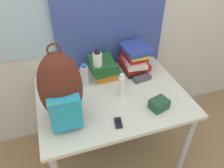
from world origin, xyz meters
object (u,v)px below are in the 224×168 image
object	(u,v)px
sunglasses_case	(142,78)
camera_pouch	(159,104)
book_stack_left	(102,67)
book_stack_center	(134,58)
sunscreen_bottle	(122,86)
backpack	(61,90)
cell_phone	(118,123)
water_bottle	(85,75)
sports_bottle	(98,67)

from	to	relation	value
sunglasses_case	camera_pouch	bearing A→B (deg)	-94.48
book_stack_left	camera_pouch	distance (m)	0.58
book_stack_center	sunscreen_bottle	distance (m)	0.37
book_stack_left	book_stack_center	xyz separation A→B (m)	(0.28, -0.01, 0.04)
backpack	camera_pouch	bearing A→B (deg)	-9.45
book_stack_left	backpack	bearing A→B (deg)	-132.13
cell_phone	sunglasses_case	size ratio (longest dim) A/B	0.60
water_bottle	camera_pouch	xyz separation A→B (m)	(0.43, -0.44, -0.05)
water_bottle	camera_pouch	size ratio (longest dim) A/B	1.27
book_stack_left	sunglasses_case	distance (m)	0.34
backpack	book_stack_left	distance (m)	0.58
sports_bottle	sunglasses_case	bearing A→B (deg)	-18.04
sports_bottle	sunscreen_bottle	xyz separation A→B (m)	(0.12, -0.24, -0.04)
backpack	sunglasses_case	distance (m)	0.74
sports_bottle	book_stack_left	bearing A→B (deg)	50.36
backpack	camera_pouch	world-z (taller)	backpack
backpack	book_stack_center	world-z (taller)	backpack
book_stack_left	book_stack_center	bearing A→B (deg)	-1.28
book_stack_left	camera_pouch	size ratio (longest dim) A/B	1.87
backpack	sunglasses_case	size ratio (longest dim) A/B	3.51
backpack	sunscreen_bottle	world-z (taller)	backpack
backpack	cell_phone	bearing A→B (deg)	-26.45
book_stack_left	sunscreen_bottle	world-z (taller)	sunscreen_bottle
sports_bottle	camera_pouch	size ratio (longest dim) A/B	1.90
water_bottle	sunglasses_case	distance (m)	0.47
camera_pouch	book_stack_left	bearing A→B (deg)	116.82
sports_bottle	backpack	bearing A→B (deg)	-132.59
sunglasses_case	book_stack_left	bearing A→B (deg)	148.33
book_stack_left	camera_pouch	xyz separation A→B (m)	(0.26, -0.52, -0.04)
backpack	sunglasses_case	world-z (taller)	backpack
water_bottle	camera_pouch	distance (m)	0.61
book_stack_left	cell_phone	world-z (taller)	book_stack_left
backpack	book_stack_center	xyz separation A→B (m)	(0.66, 0.41, -0.13)
book_stack_center	sunglasses_case	distance (m)	0.20
book_stack_left	water_bottle	bearing A→B (deg)	-153.67
book_stack_center	water_bottle	distance (m)	0.46
sports_bottle	cell_phone	bearing A→B (deg)	-90.30
cell_phone	sports_bottle	bearing A→B (deg)	89.70
water_bottle	book_stack_left	bearing A→B (deg)	26.33
camera_pouch	backpack	bearing A→B (deg)	170.55
book_stack_center	sunscreen_bottle	size ratio (longest dim) A/B	1.51
sunscreen_bottle	sunglasses_case	xyz separation A→B (m)	(0.23, 0.12, -0.07)
book_stack_left	water_bottle	size ratio (longest dim) A/B	1.47
book_stack_center	water_bottle	world-z (taller)	book_stack_center
book_stack_left	sunglasses_case	world-z (taller)	book_stack_left
sports_bottle	sunglasses_case	distance (m)	0.38
book_stack_center	sunscreen_bottle	xyz separation A→B (m)	(-0.22, -0.30, -0.02)
book_stack_left	cell_phone	size ratio (longest dim) A/B	2.89
book_stack_center	backpack	bearing A→B (deg)	-148.32
sunglasses_case	water_bottle	bearing A→B (deg)	168.23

